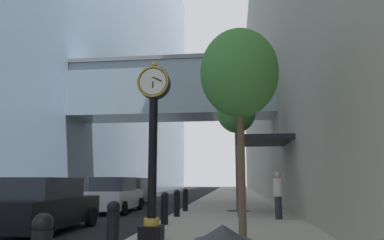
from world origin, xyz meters
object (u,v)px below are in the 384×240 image
(street_tree_mid_near, at_px, (236,111))
(pedestrian_walking, at_px, (278,193))
(street_clock, at_px, (153,139))
(car_white_far, at_px, (115,195))
(bollard_sixth, at_px, (185,199))
(street_tree_near, at_px, (239,75))
(car_black_mid, at_px, (44,206))
(bollard_second, at_px, (113,228))
(bollard_fifth, at_px, (177,202))
(bollard_fourth, at_px, (165,207))
(car_grey_near, at_px, (132,191))

(street_tree_mid_near, height_order, pedestrian_walking, street_tree_mid_near)
(street_clock, xyz_separation_m, car_white_far, (-3.90, 8.79, -1.78))
(bollard_sixth, relative_size, car_white_far, 0.23)
(street_tree_near, height_order, car_black_mid, street_tree_near)
(bollard_second, relative_size, car_white_far, 0.23)
(bollard_fifth, distance_m, street_tree_mid_near, 5.70)
(street_clock, bearing_deg, car_black_mid, 154.07)
(bollard_fifth, bearing_deg, bollard_second, -90.00)
(bollard_second, xyz_separation_m, car_black_mid, (-3.55, 3.88, 0.11))
(street_tree_near, bearing_deg, bollard_second, -145.99)
(street_clock, distance_m, street_tree_near, 2.69)
(bollard_sixth, xyz_separation_m, street_tree_mid_near, (2.48, 0.33, 4.23))
(bollard_second, height_order, bollard_fourth, same)
(car_black_mid, distance_m, car_white_far, 6.93)
(bollard_sixth, relative_size, car_black_mid, 0.23)
(street_clock, relative_size, car_black_mid, 0.99)
(street_tree_mid_near, relative_size, car_black_mid, 1.31)
(pedestrian_walking, xyz_separation_m, car_black_mid, (-7.49, -3.36, -0.27))
(pedestrian_walking, bearing_deg, street_tree_mid_near, 113.29)
(street_tree_near, xyz_separation_m, pedestrian_walking, (1.46, 5.57, -3.04))
(bollard_sixth, bearing_deg, street_tree_near, -74.01)
(car_grey_near, xyz_separation_m, car_black_mid, (0.92, -13.05, -0.02))
(bollard_fourth, bearing_deg, car_black_mid, -160.21)
(bollard_second, distance_m, car_white_far, 11.40)
(street_tree_near, bearing_deg, street_tree_mid_near, 90.00)
(car_grey_near, bearing_deg, bollard_fourth, -69.22)
(street_tree_near, bearing_deg, street_clock, 170.93)
(pedestrian_walking, distance_m, car_grey_near, 12.84)
(street_tree_near, relative_size, car_white_far, 1.10)
(bollard_fourth, xyz_separation_m, car_grey_near, (-4.47, 11.78, 0.14))
(street_tree_near, xyz_separation_m, street_tree_mid_near, (0.00, 8.97, 0.80))
(bollard_fifth, height_order, street_tree_near, street_tree_near)
(bollard_fourth, relative_size, street_tree_near, 0.21)
(bollard_fourth, distance_m, street_tree_near, 5.48)
(bollard_fourth, distance_m, street_tree_mid_near, 7.36)
(bollard_sixth, bearing_deg, car_white_far, 172.29)
(car_black_mid, bearing_deg, street_tree_mid_near, 48.30)
(bollard_fourth, relative_size, car_grey_near, 0.26)
(street_clock, relative_size, pedestrian_walking, 2.56)
(bollard_second, relative_size, car_grey_near, 0.26)
(bollard_second, xyz_separation_m, bollard_fifth, (0.00, 7.74, 0.00))
(street_tree_mid_near, height_order, car_grey_near, street_tree_mid_near)
(bollard_fourth, bearing_deg, street_tree_mid_near, 65.69)
(street_clock, bearing_deg, bollard_second, -97.91)
(street_tree_near, height_order, pedestrian_walking, street_tree_near)
(car_grey_near, relative_size, car_white_far, 0.88)
(pedestrian_walking, bearing_deg, street_tree_near, -104.74)
(pedestrian_walking, bearing_deg, bollard_fourth, -152.16)
(street_tree_mid_near, distance_m, car_black_mid, 9.95)
(bollard_fourth, height_order, bollard_fifth, same)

